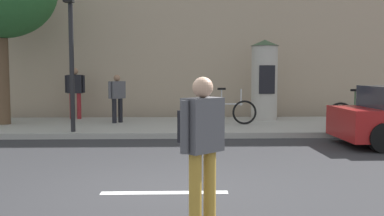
# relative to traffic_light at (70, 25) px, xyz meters

# --- Properties ---
(ground_plane) EXTENTS (80.00, 80.00, 0.00)m
(ground_plane) POSITION_rel_traffic_light_xyz_m (2.56, -5.24, -2.89)
(ground_plane) COLOR #2B2B2D
(sidewalk_curb) EXTENTS (36.00, 4.00, 0.15)m
(sidewalk_curb) POSITION_rel_traffic_light_xyz_m (2.56, 1.76, -2.82)
(sidewalk_curb) COLOR #9E9B93
(sidewalk_curb) RESTS_ON ground_plane
(lane_markings) EXTENTS (25.80, 0.16, 0.01)m
(lane_markings) POSITION_rel_traffic_light_xyz_m (2.56, -5.24, -2.89)
(lane_markings) COLOR silver
(lane_markings) RESTS_ON ground_plane
(building_backdrop) EXTENTS (36.00, 5.00, 8.95)m
(building_backdrop) POSITION_rel_traffic_light_xyz_m (2.56, 6.76, 1.58)
(building_backdrop) COLOR tan
(building_backdrop) RESTS_ON ground_plane
(traffic_light) EXTENTS (0.24, 0.45, 4.06)m
(traffic_light) POSITION_rel_traffic_light_xyz_m (0.00, 0.00, 0.00)
(traffic_light) COLOR black
(traffic_light) RESTS_ON sidewalk_curb
(poster_column) EXTENTS (0.92, 0.92, 2.60)m
(poster_column) POSITION_rel_traffic_light_xyz_m (5.55, 2.82, -1.43)
(poster_column) COLOR #B2ADA3
(poster_column) RESTS_ON sidewalk_curb
(pedestrian_in_red_top) EXTENTS (0.52, 0.53, 1.65)m
(pedestrian_in_red_top) POSITION_rel_traffic_light_xyz_m (3.01, -6.57, -1.91)
(pedestrian_in_red_top) COLOR #B78C33
(pedestrian_in_red_top) RESTS_ON ground_plane
(pedestrian_tallest) EXTENTS (0.66, 0.38, 1.70)m
(pedestrian_tallest) POSITION_rel_traffic_light_xyz_m (-0.67, 3.30, -1.72)
(pedestrian_tallest) COLOR maroon
(pedestrian_tallest) RESTS_ON sidewalk_curb
(pedestrian_in_dark_shirt) EXTENTS (0.50, 0.52, 1.48)m
(pedestrian_in_dark_shirt) POSITION_rel_traffic_light_xyz_m (0.88, 2.12, -1.88)
(pedestrian_in_dark_shirt) COLOR black
(pedestrian_in_dark_shirt) RESTS_ON sidewalk_curb
(bicycle_leaning) EXTENTS (1.77, 0.13, 1.09)m
(bicycle_leaning) POSITION_rel_traffic_light_xyz_m (4.19, 1.57, -2.36)
(bicycle_leaning) COLOR black
(bicycle_leaning) RESTS_ON sidewalk_curb
(bicycle_upright) EXTENTS (1.73, 0.49, 1.09)m
(bicycle_upright) POSITION_rel_traffic_light_xyz_m (7.76, 0.46, -2.36)
(bicycle_upright) COLOR black
(bicycle_upright) RESTS_ON sidewalk_curb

